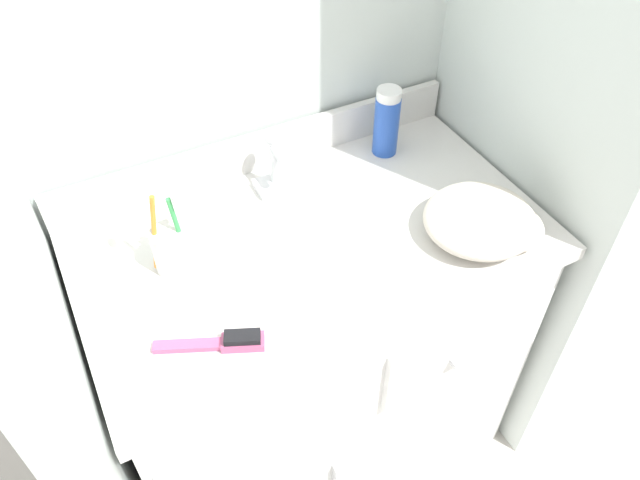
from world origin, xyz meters
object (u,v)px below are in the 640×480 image
object	(u,v)px
toothbrush_cup	(172,248)
hairbrush	(225,342)
hand_towel	(486,221)
shaving_cream_can	(387,122)

from	to	relation	value
toothbrush_cup	hairbrush	bearing A→B (deg)	-85.42
hairbrush	hand_towel	bearing A→B (deg)	25.78
toothbrush_cup	hairbrush	world-z (taller)	toothbrush_cup
shaving_cream_can	hand_towel	world-z (taller)	shaving_cream_can
shaving_cream_can	hairbrush	distance (m)	0.62
toothbrush_cup	hand_towel	xyz separation A→B (m)	(0.57, -0.19, -0.02)
toothbrush_cup	shaving_cream_can	xyz separation A→B (m)	(0.53, 0.13, 0.03)
toothbrush_cup	hairbrush	xyz separation A→B (m)	(0.02, -0.21, -0.04)
toothbrush_cup	hand_towel	distance (m)	0.60
shaving_cream_can	hand_towel	distance (m)	0.33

